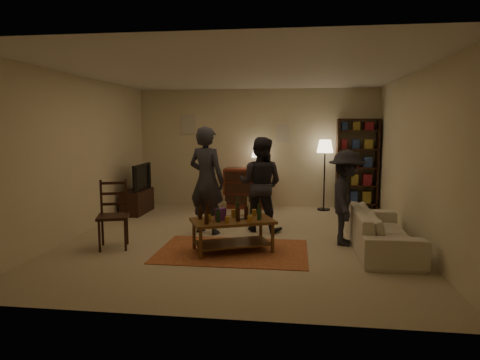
% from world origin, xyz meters
% --- Properties ---
extents(floor, '(6.00, 6.00, 0.00)m').
position_xyz_m(floor, '(0.00, 0.00, 0.00)').
color(floor, '#C6B793').
rests_on(floor, ground).
extents(room_shell, '(6.00, 6.00, 6.00)m').
position_xyz_m(room_shell, '(-0.65, 2.98, 1.81)').
color(room_shell, beige).
rests_on(room_shell, ground).
extents(rug, '(2.20, 1.50, 0.01)m').
position_xyz_m(rug, '(-0.00, -0.76, 0.01)').
color(rug, '#933920').
rests_on(rug, ground).
extents(coffee_table, '(1.34, 1.07, 0.82)m').
position_xyz_m(coffee_table, '(-0.01, -0.76, 0.42)').
color(coffee_table, brown).
rests_on(coffee_table, ground).
extents(dining_chair, '(0.58, 0.58, 1.06)m').
position_xyz_m(dining_chair, '(-1.84, -0.76, 0.56)').
color(dining_chair, black).
rests_on(dining_chair, ground).
extents(tv_stand, '(0.40, 1.00, 1.06)m').
position_xyz_m(tv_stand, '(-2.44, 1.80, 0.38)').
color(tv_stand, black).
rests_on(tv_stand, ground).
extents(dresser, '(1.00, 0.50, 1.36)m').
position_xyz_m(dresser, '(-0.19, 2.71, 0.48)').
color(dresser, maroon).
rests_on(dresser, ground).
extents(bookshelf, '(0.90, 0.34, 2.02)m').
position_xyz_m(bookshelf, '(2.25, 2.78, 1.03)').
color(bookshelf, black).
rests_on(bookshelf, ground).
extents(floor_lamp, '(0.36, 0.36, 1.56)m').
position_xyz_m(floor_lamp, '(1.54, 2.65, 1.32)').
color(floor_lamp, black).
rests_on(floor_lamp, ground).
extents(sofa, '(0.81, 2.08, 0.61)m').
position_xyz_m(sofa, '(2.20, -0.40, 0.30)').
color(sofa, beige).
rests_on(sofa, ground).
extents(person_left, '(0.79, 0.66, 1.85)m').
position_xyz_m(person_left, '(-0.61, 0.30, 0.93)').
color(person_left, '#282930').
rests_on(person_left, ground).
extents(person_right, '(0.94, 0.81, 1.67)m').
position_xyz_m(person_right, '(0.30, 0.59, 0.83)').
color(person_right, '#232229').
rests_on(person_right, ground).
extents(person_by_sofa, '(0.69, 1.03, 1.49)m').
position_xyz_m(person_by_sofa, '(1.70, -0.14, 0.75)').
color(person_by_sofa, '#23242A').
rests_on(person_by_sofa, ground).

